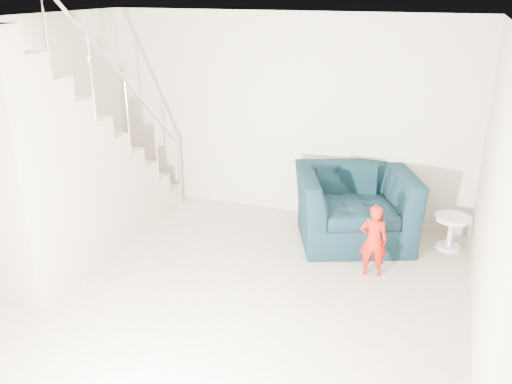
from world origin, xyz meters
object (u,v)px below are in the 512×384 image
staircase (57,180)px  side_table (451,227)px  armchair (354,206)px  toddler (373,241)px

staircase → side_table: bearing=22.3°
armchair → toddler: armchair is taller
side_table → staircase: size_ratio=0.12×
armchair → staircase: 3.52m
toddler → side_table: toddler is taller
armchair → staircase: bearing=-175.2°
armchair → side_table: armchair is taller
side_table → armchair: bearing=-172.1°
toddler → staircase: 3.59m
armchair → staircase: size_ratio=0.38×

